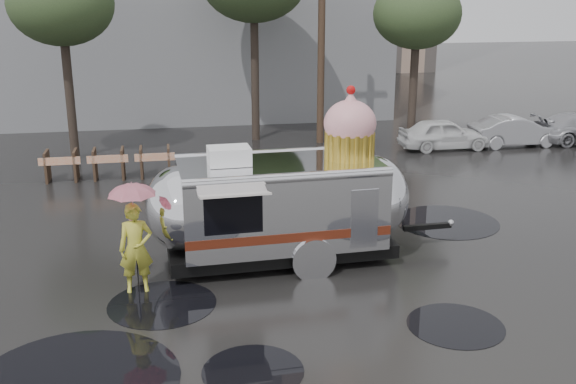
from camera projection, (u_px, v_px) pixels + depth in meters
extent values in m
plane|color=black|center=(352.00, 296.00, 13.87)|extent=(120.00, 120.00, 0.00)
cylinder|color=black|center=(446.00, 222.00, 18.21)|extent=(2.80, 2.80, 0.01)
cylinder|color=black|center=(253.00, 371.00, 11.16)|extent=(1.71, 1.71, 0.01)
cylinder|color=black|center=(455.00, 325.00, 12.66)|extent=(1.83, 1.83, 0.01)
cylinder|color=black|center=(162.00, 304.00, 13.51)|extent=(2.17, 2.17, 0.01)
cylinder|color=black|center=(73.00, 383.00, 10.83)|extent=(3.44, 3.44, 0.01)
cylinder|color=#473323|center=(322.00, 29.00, 26.14)|extent=(0.28, 0.28, 9.00)
cylinder|color=#382D26|center=(68.00, 79.00, 24.05)|extent=(0.32, 0.32, 5.85)
ellipsoid|color=#2C3E22|center=(61.00, 4.00, 23.29)|extent=(3.64, 3.64, 2.86)
cylinder|color=#382D26|center=(255.00, 57.00, 26.99)|extent=(0.32, 0.32, 6.75)
cylinder|color=#382D26|center=(414.00, 77.00, 26.32)|extent=(0.32, 0.32, 5.40)
ellipsoid|color=#2C3E22|center=(417.00, 14.00, 25.62)|extent=(3.36, 3.36, 2.64)
cube|color=#473323|center=(47.00, 166.00, 21.85)|extent=(0.08, 0.80, 1.00)
cube|color=#473323|center=(76.00, 165.00, 22.01)|extent=(0.08, 0.80, 1.00)
cube|color=#E5590C|center=(59.00, 161.00, 21.50)|extent=(1.30, 0.04, 0.25)
cube|color=#473323|center=(95.00, 164.00, 22.11)|extent=(0.08, 0.80, 1.00)
cube|color=#473323|center=(123.00, 163.00, 22.26)|extent=(0.08, 0.80, 1.00)
cube|color=#E5590C|center=(108.00, 159.00, 21.75)|extent=(1.30, 0.04, 0.25)
cube|color=#473323|center=(141.00, 162.00, 22.36)|extent=(0.08, 0.80, 1.00)
cube|color=#473323|center=(169.00, 161.00, 22.52)|extent=(0.08, 0.80, 1.00)
cube|color=#E5590C|center=(155.00, 157.00, 22.01)|extent=(1.30, 0.04, 0.25)
imported|color=silver|center=(444.00, 131.00, 26.14)|extent=(4.00, 1.80, 1.40)
imported|color=#B2B2B7|center=(516.00, 129.00, 26.65)|extent=(4.00, 1.80, 1.40)
cube|color=silver|center=(279.00, 201.00, 15.30)|extent=(4.60, 2.56, 1.84)
ellipsoid|color=silver|center=(373.00, 194.00, 15.78)|extent=(1.64, 2.42, 1.84)
ellipsoid|color=silver|center=(180.00, 208.00, 14.82)|extent=(1.64, 2.42, 1.84)
cube|color=black|center=(280.00, 245.00, 15.62)|extent=(5.20, 2.28, 0.31)
cylinder|color=black|center=(312.00, 260.00, 14.75)|extent=(0.73, 0.26, 0.72)
cylinder|color=black|center=(291.00, 228.00, 16.71)|extent=(0.73, 0.26, 0.72)
cylinder|color=silver|center=(314.00, 261.00, 14.60)|extent=(0.98, 0.15, 0.98)
cube|color=black|center=(427.00, 227.00, 16.36)|extent=(1.23, 0.18, 0.12)
sphere|color=silver|center=(451.00, 223.00, 16.47)|extent=(0.17, 0.17, 0.16)
cylinder|color=black|center=(141.00, 261.00, 14.97)|extent=(0.11, 0.11, 0.51)
cube|color=#521C0E|center=(291.00, 238.00, 14.35)|extent=(4.49, 0.24, 0.20)
cube|color=#521C0E|center=(269.00, 205.00, 16.53)|extent=(4.49, 0.24, 0.20)
cube|color=black|center=(233.00, 215.00, 13.89)|extent=(1.23, 0.09, 0.82)
cube|color=beige|center=(235.00, 195.00, 13.51)|extent=(1.45, 0.57, 0.15)
cube|color=silver|center=(365.00, 219.00, 14.59)|extent=(0.61, 0.06, 1.33)
cube|color=white|center=(229.00, 156.00, 14.73)|extent=(0.95, 0.71, 0.39)
cylinder|color=gold|center=(349.00, 145.00, 15.29)|extent=(1.11, 1.11, 0.61)
ellipsoid|color=#F2A7AB|center=(350.00, 124.00, 15.15)|extent=(1.24, 1.24, 1.06)
cone|color=#F2A7AB|center=(351.00, 100.00, 14.99)|extent=(0.53, 0.53, 0.41)
sphere|color=red|center=(351.00, 90.00, 14.92)|extent=(0.21, 0.21, 0.20)
imported|color=gold|center=(136.00, 248.00, 13.83)|extent=(0.71, 0.50, 1.90)
imported|color=pink|center=(133.00, 202.00, 13.54)|extent=(1.21, 1.21, 0.82)
cylinder|color=black|center=(136.00, 254.00, 13.87)|extent=(0.02, 0.02, 1.65)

